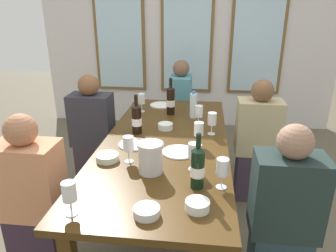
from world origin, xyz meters
TOP-DOWN VIEW (x-y plane):
  - ground_plane at (0.00, 0.00)m, footprint 12.00×12.00m
  - back_wall_with_windows at (0.00, 2.40)m, footprint 4.11×0.10m
  - dining_table at (0.00, 0.00)m, footprint 0.91×2.14m
  - white_plate_0 at (-0.15, 0.87)m, footprint 0.23×0.23m
  - white_plate_1 at (-0.21, -0.11)m, footprint 0.23×0.23m
  - white_plate_2 at (0.12, -0.20)m, footprint 0.23×0.23m
  - metal_pitcher at (-0.03, -0.49)m, footprint 0.16×0.16m
  - wine_bottle_0 at (0.25, -0.62)m, footprint 0.08×0.08m
  - wine_bottle_1 at (-0.24, 0.12)m, footprint 0.08×0.08m
  - wine_bottle_2 at (-0.03, 0.61)m, footprint 0.08×0.08m
  - tasting_bowl_0 at (-0.33, -0.37)m, footprint 0.15×0.15m
  - tasting_bowl_1 at (0.26, -0.83)m, footprint 0.12×0.12m
  - tasting_bowl_2 at (0.03, -0.90)m, footprint 0.13×0.13m
  - tasting_bowl_3 at (-0.03, 0.23)m, footprint 0.12×0.12m
  - water_bottle at (0.18, 0.54)m, footprint 0.06×0.06m
  - wine_glass_0 at (-0.19, -0.37)m, footprint 0.07×0.07m
  - wine_glass_1 at (0.23, -0.42)m, footprint 0.07×0.07m
  - wine_glass_2 at (0.39, -0.61)m, footprint 0.07×0.07m
  - wine_glass_3 at (0.25, -0.06)m, footprint 0.07×0.07m
  - wine_glass_4 at (-0.31, 0.65)m, footprint 0.07×0.07m
  - wine_glass_5 at (0.34, 0.17)m, footprint 0.07×0.07m
  - wine_glass_6 at (-0.33, -0.94)m, footprint 0.07×0.07m
  - wine_glass_7 at (0.23, 0.34)m, footprint 0.07×0.07m
  - seated_person_0 at (-0.75, -0.58)m, footprint 0.38×0.24m
  - seated_person_1 at (0.75, -0.57)m, footprint 0.38×0.24m
  - seated_person_2 at (-0.75, 0.51)m, footprint 0.38×0.24m
  - seated_person_3 at (0.75, 0.49)m, footprint 0.38×0.24m
  - seated_person_4 at (0.00, 1.42)m, footprint 0.24×0.38m

SIDE VIEW (x-z plane):
  - ground_plane at x=0.00m, z-range 0.00..0.00m
  - seated_person_0 at x=-0.75m, z-range -0.03..1.08m
  - seated_person_1 at x=0.75m, z-range -0.03..1.08m
  - seated_person_2 at x=-0.75m, z-range -0.03..1.08m
  - seated_person_3 at x=0.75m, z-range -0.03..1.08m
  - seated_person_4 at x=0.00m, z-range -0.03..1.08m
  - dining_table at x=0.00m, z-range 0.29..1.03m
  - white_plate_0 at x=-0.15m, z-range 0.74..0.75m
  - white_plate_1 at x=-0.21m, z-range 0.74..0.75m
  - white_plate_2 at x=0.12m, z-range 0.74..0.75m
  - tasting_bowl_0 at x=-0.33m, z-range 0.74..0.78m
  - tasting_bowl_2 at x=0.03m, z-range 0.74..0.78m
  - tasting_bowl_3 at x=-0.03m, z-range 0.74..0.79m
  - tasting_bowl_1 at x=0.26m, z-range 0.74..0.79m
  - metal_pitcher at x=-0.03m, z-range 0.74..0.93m
  - water_bottle at x=0.18m, z-range 0.73..0.97m
  - wine_glass_7 at x=0.23m, z-range 0.77..0.94m
  - wine_glass_0 at x=-0.19m, z-range 0.77..0.94m
  - wine_bottle_1 at x=-0.24m, z-range 0.70..1.01m
  - wine_bottle_0 at x=0.25m, z-range 0.70..1.02m
  - wine_glass_1 at x=0.23m, z-range 0.77..0.95m
  - wine_glass_2 at x=0.39m, z-range 0.77..0.95m
  - wine_glass_3 at x=0.25m, z-range 0.77..0.95m
  - wine_glass_4 at x=-0.31m, z-range 0.77..0.95m
  - wine_glass_5 at x=0.34m, z-range 0.77..0.95m
  - wine_glass_6 at x=-0.33m, z-range 0.77..0.95m
  - wine_bottle_2 at x=-0.03m, z-range 0.70..1.04m
  - back_wall_with_windows at x=0.00m, z-range 0.00..2.90m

